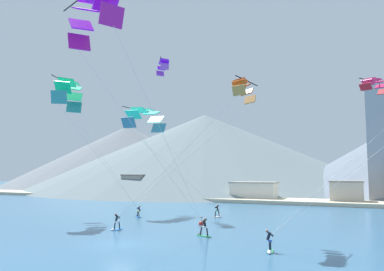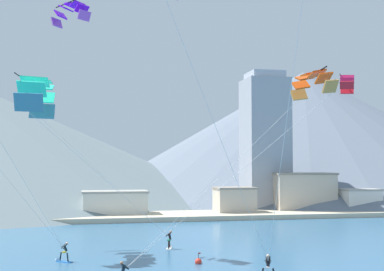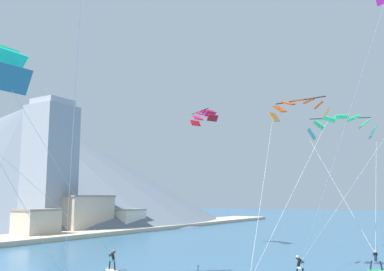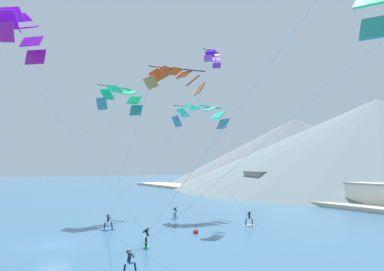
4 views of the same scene
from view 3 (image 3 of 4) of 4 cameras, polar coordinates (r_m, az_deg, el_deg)
kitesurfer_mid_center at (r=40.70m, az=23.62°, el=-15.47°), size 0.67×1.78×1.77m
kitesurfer_far_left at (r=38.50m, az=-10.74°, el=-16.45°), size 0.87×1.78×1.78m
parafoil_kite_near_lead at (r=38.78m, az=14.03°, el=3.59°), size 14.35×5.42×13.44m
parafoil_kite_mid_center at (r=55.08m, az=19.33°, el=1.41°), size 15.53×9.16×14.69m
parafoil_kite_distant_low_drift at (r=56.59m, az=1.57°, el=2.65°), size 3.59×5.00×1.67m
shore_building_harbour_front at (r=79.33m, az=-14.15°, el=-10.09°), size 10.25×5.57×6.54m
shore_building_quay_east at (r=69.36m, az=-20.06°, el=-11.00°), size 6.03×4.70×4.44m
shore_building_old_town at (r=83.96m, az=-8.64°, el=-11.00°), size 6.16×4.67×3.99m
highrise_tower at (r=78.90m, az=-18.44°, el=-3.94°), size 7.00×7.00×23.45m
mountain_peak_west_ridge at (r=127.64m, az=-21.59°, el=-3.40°), size 109.72×109.72×31.45m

